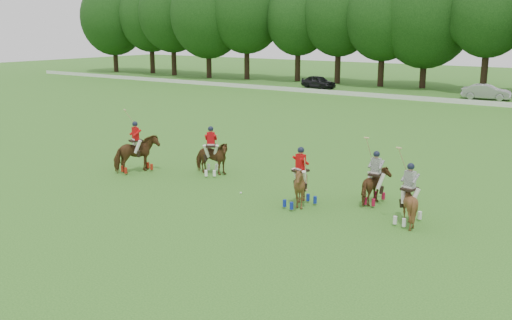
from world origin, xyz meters
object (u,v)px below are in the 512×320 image
Objects in this scene: car_left at (318,82)px; polo_red_a at (136,154)px; polo_stripe_a at (375,185)px; polo_ball at (241,193)px; polo_red_c at (300,185)px; polo_stripe_b at (409,202)px; car_mid at (486,92)px; polo_red_b at (211,157)px.

car_left is 40.30m from polo_red_a.
polo_ball is at bearing -159.79° from polo_stripe_a.
polo_red_c is 3.05m from polo_ball.
polo_stripe_b is (4.12, 0.51, -0.08)m from polo_red_c.
polo_red_b is at bearing 167.12° from car_mid.
polo_red_a reaches higher than polo_red_c.
polo_red_c is at bearing -1.62° from polo_red_a.
polo_red_b is at bearing 149.10° from polo_ball.
polo_red_a reaches higher than car_left.
polo_red_b is 6.28m from polo_red_c.
polo_red_b is at bearing 27.57° from polo_red_a.
polo_red_a reaches higher than polo_stripe_b.
polo_red_b is at bearing 161.96° from polo_red_c.
polo_stripe_a is at bearing 141.49° from polo_stripe_b.
polo_red_b is at bearing -179.47° from polo_stripe_a.
polo_stripe_b reaches higher than polo_ball.
polo_red_c is at bearing -172.96° from polo_stripe_b.
polo_stripe_b is at bearing 1.07° from polo_red_a.
polo_ball is (3.04, -1.82, -0.79)m from polo_red_b.
car_mid is at bearing 79.63° from polo_red_a.
car_left is at bearing 105.97° from polo_red_a.
polo_red_a is 3.64m from polo_red_b.
polo_red_a is at bearing -149.29° from car_left.
car_mid is 39.00m from polo_stripe_b.
car_mid is 1.92× the size of polo_red_b.
polo_red_b is (-3.87, -37.06, 0.10)m from car_mid.
car_mid is at bearing 96.68° from polo_stripe_a.
polo_red_c is at bearing -137.78° from car_left.
polo_red_a is 1.13× the size of polo_stripe_a.
polo_red_c is at bearing -2.43° from polo_ball.
polo_red_c reaches higher than polo_red_b.
car_mid reaches higher than car_left.
polo_stripe_b is (6.23, -38.50, 0.05)m from car_mid.
polo_red_c is (5.97, -1.95, 0.04)m from polo_red_b.
car_mid is at bearing 84.04° from polo_red_b.
car_mid is 38.90m from polo_ball.
polo_red_a is 1.09× the size of polo_stripe_b.
polo_ball is (-5.15, -1.90, -0.71)m from polo_stripe_a.
polo_stripe_a reaches higher than polo_red_b.
polo_red_a is at bearing -178.93° from polo_stripe_b.
polo_stripe_a is 0.97× the size of polo_stripe_b.
polo_red_a reaches higher than polo_red_b.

